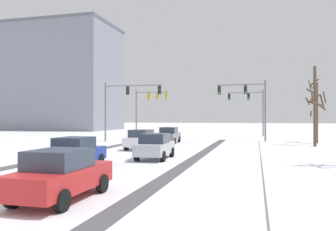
{
  "coord_description": "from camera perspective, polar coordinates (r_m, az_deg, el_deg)",
  "views": [
    {
      "loc": [
        7.65,
        -7.7,
        2.64
      ],
      "look_at": [
        0.0,
        21.7,
        2.8
      ],
      "focal_mm": 36.36,
      "sensor_mm": 36.0,
      "label": 1
    }
  ],
  "objects": [
    {
      "name": "car_grey_lead",
      "position": [
        34.94,
        0.17,
        -3.29
      ],
      "size": [
        1.95,
        4.16,
        1.62
      ],
      "color": "slate",
      "rests_on": "ground"
    },
    {
      "name": "traffic_signal_near_right",
      "position": [
        36.8,
        13.29,
        2.76
      ],
      "size": [
        5.12,
        0.49,
        6.5
      ],
      "color": "slate",
      "rests_on": "ground"
    },
    {
      "name": "car_white_second",
      "position": [
        28.14,
        -4.46,
        -4.02
      ],
      "size": [
        1.97,
        4.17,
        1.62
      ],
      "color": "silver",
      "rests_on": "ground"
    },
    {
      "name": "bare_tree_sidewalk_mid",
      "position": [
        33.49,
        23.36,
        1.67
      ],
      "size": [
        1.34,
        1.35,
        7.26
      ],
      "color": "brown",
      "rests_on": "ground"
    },
    {
      "name": "car_blue_fourth",
      "position": [
        18.23,
        -15.28,
        -6.04
      ],
      "size": [
        1.98,
        4.17,
        1.62
      ],
      "color": "#233899",
      "rests_on": "ground"
    },
    {
      "name": "traffic_signal_far_right",
      "position": [
        48.82,
        13.67,
        2.01
      ],
      "size": [
        4.98,
        0.55,
        6.5
      ],
      "color": "slate",
      "rests_on": "ground"
    },
    {
      "name": "traffic_signal_near_left",
      "position": [
        37.51,
        -7.22,
        2.8
      ],
      "size": [
        6.6,
        0.54,
        6.5
      ],
      "color": "slate",
      "rests_on": "ground"
    },
    {
      "name": "wheel_track_left_lane",
      "position": [
        26.52,
        -13.89,
        -6.0
      ],
      "size": [
        1.02,
        34.09,
        0.01
      ],
      "primitive_type": "cube",
      "color": "#4C4C51",
      "rests_on": "ground"
    },
    {
      "name": "bare_tree_sidewalk_far",
      "position": [
        37.52,
        23.62,
        0.83
      ],
      "size": [
        2.08,
        1.67,
        6.16
      ],
      "color": "#4C3828",
      "rests_on": "ground"
    },
    {
      "name": "traffic_signal_far_left",
      "position": [
        46.99,
        -3.25,
        2.27
      ],
      "size": [
        4.66,
        0.42,
        6.5
      ],
      "color": "slate",
      "rests_on": "ground"
    },
    {
      "name": "car_silver_third",
      "position": [
        21.6,
        -2.18,
        -5.15
      ],
      "size": [
        1.94,
        4.15,
        1.62
      ],
      "color": "#B7BABF",
      "rests_on": "ground"
    },
    {
      "name": "wheel_track_right_lane",
      "position": [
        23.65,
        5.26,
        -6.7
      ],
      "size": [
        0.8,
        34.09,
        0.01
      ],
      "primitive_type": "cube",
      "color": "#4C4C51",
      "rests_on": "ground"
    },
    {
      "name": "sidewalk_kerb_right",
      "position": [
        21.92,
        20.68,
        -7.05
      ],
      "size": [
        4.0,
        34.09,
        0.12
      ],
      "primitive_type": "cube",
      "color": "white",
      "rests_on": "ground"
    },
    {
      "name": "office_building_far_left_block",
      "position": [
        77.39,
        -18.71,
        5.93
      ],
      "size": [
        26.96,
        15.27,
        22.02
      ],
      "color": "gray",
      "rests_on": "ground"
    },
    {
      "name": "car_red_fifth",
      "position": [
        11.54,
        -17.51,
        -9.38
      ],
      "size": [
        1.84,
        4.1,
        1.62
      ],
      "color": "red",
      "rests_on": "ground"
    }
  ]
}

